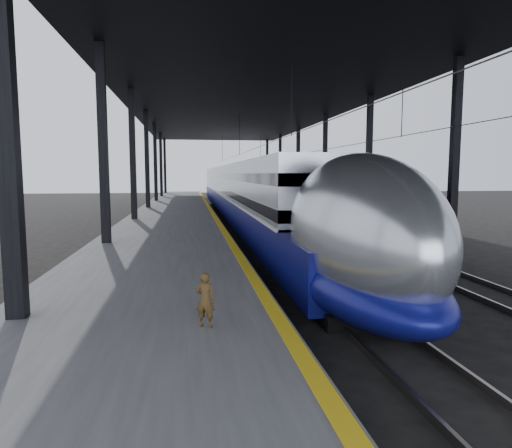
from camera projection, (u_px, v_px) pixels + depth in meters
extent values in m
plane|color=black|center=(264.00, 291.00, 14.92)|extent=(160.00, 160.00, 0.00)
cube|color=#4C4C4F|center=(174.00, 219.00, 34.02)|extent=(6.00, 80.00, 1.00)
cube|color=gold|center=(212.00, 211.00, 34.37)|extent=(0.30, 80.00, 0.01)
cube|color=slate|center=(238.00, 223.00, 34.76)|extent=(0.08, 80.00, 0.16)
cube|color=slate|center=(256.00, 223.00, 34.97)|extent=(0.08, 80.00, 0.16)
cube|color=slate|center=(302.00, 222.00, 35.49)|extent=(0.08, 80.00, 0.16)
cube|color=slate|center=(319.00, 222.00, 35.70)|extent=(0.08, 80.00, 0.16)
cube|color=black|center=(8.00, 138.00, 8.66)|extent=(0.35, 0.35, 9.00)
cube|color=black|center=(104.00, 157.00, 18.49)|extent=(0.35, 0.35, 9.00)
cube|color=black|center=(454.00, 159.00, 20.74)|extent=(0.35, 0.35, 9.00)
cube|color=black|center=(133.00, 163.00, 28.33)|extent=(0.35, 0.35, 9.00)
cube|color=black|center=(369.00, 164.00, 30.57)|extent=(0.35, 0.35, 9.00)
cube|color=black|center=(147.00, 166.00, 38.16)|extent=(0.35, 0.35, 9.00)
cube|color=black|center=(325.00, 166.00, 40.40)|extent=(0.35, 0.35, 9.00)
cube|color=black|center=(156.00, 167.00, 47.99)|extent=(0.35, 0.35, 9.00)
cube|color=black|center=(298.00, 168.00, 50.24)|extent=(0.35, 0.35, 9.00)
cube|color=black|center=(161.00, 168.00, 57.82)|extent=(0.35, 0.35, 9.00)
cube|color=black|center=(280.00, 169.00, 60.07)|extent=(0.35, 0.35, 9.00)
cube|color=black|center=(165.00, 169.00, 67.66)|extent=(0.35, 0.35, 9.00)
cube|color=black|center=(267.00, 169.00, 69.90)|extent=(0.35, 0.35, 9.00)
cube|color=black|center=(246.00, 100.00, 33.84)|extent=(18.00, 75.00, 0.45)
cylinder|color=slate|center=(247.00, 151.00, 34.27)|extent=(0.03, 74.00, 0.03)
cylinder|color=slate|center=(311.00, 152.00, 35.00)|extent=(0.03, 74.00, 0.03)
cube|color=#B8BAC0|center=(235.00, 189.00, 43.09)|extent=(3.05, 57.00, 4.21)
cube|color=navy|center=(237.00, 204.00, 41.76)|extent=(3.14, 62.00, 1.63)
cube|color=silver|center=(235.00, 194.00, 43.15)|extent=(3.16, 57.00, 0.11)
cube|color=black|center=(235.00, 176.00, 42.96)|extent=(3.09, 57.00, 0.44)
cube|color=black|center=(235.00, 189.00, 43.09)|extent=(3.09, 57.00, 0.44)
ellipsoid|color=#B8BAC0|center=(356.00, 233.00, 12.14)|extent=(3.05, 8.40, 4.21)
ellipsoid|color=navy|center=(355.00, 277.00, 12.27)|extent=(3.14, 8.40, 1.79)
ellipsoid|color=black|center=(403.00, 209.00, 9.49)|extent=(1.58, 2.20, 0.95)
cube|color=black|center=(354.00, 308.00, 12.37)|extent=(2.32, 2.60, 0.40)
cube|color=black|center=(249.00, 223.00, 34.00)|extent=(2.32, 2.60, 0.40)
cube|color=navy|center=(313.00, 200.00, 34.71)|extent=(2.56, 18.00, 3.47)
cube|color=#979A9F|center=(352.00, 208.00, 26.45)|extent=(2.61, 1.20, 3.52)
cube|color=black|center=(357.00, 196.00, 25.76)|extent=(1.55, 0.06, 0.78)
cube|color=#B40D17|center=(356.00, 216.00, 25.89)|extent=(1.10, 0.06, 0.50)
cube|color=#979A9F|center=(270.00, 191.00, 53.39)|extent=(2.56, 18.00, 3.47)
cube|color=#979A9F|center=(248.00, 186.00, 72.07)|extent=(2.56, 18.00, 3.47)
cube|color=black|center=(338.00, 231.00, 28.99)|extent=(2.01, 2.40, 0.36)
cube|color=black|center=(274.00, 207.00, 50.62)|extent=(2.01, 2.40, 0.36)
imported|color=#4A3518|center=(205.00, 300.00, 8.41)|extent=(0.44, 0.37, 1.03)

